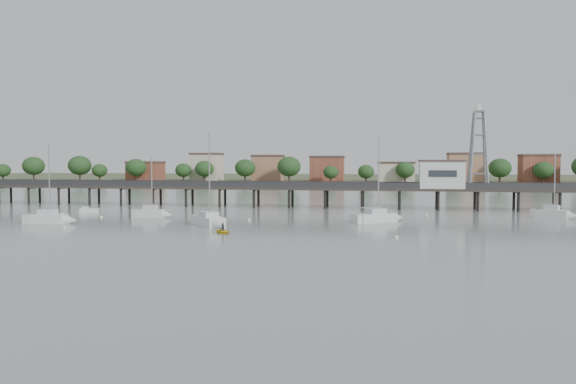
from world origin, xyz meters
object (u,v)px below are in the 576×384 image
(sailboat_b, at_px, (155,214))
(sailboat_f, at_px, (212,222))
(sailboat_a, at_px, (55,219))
(pier, at_px, (308,188))
(sailboat_e, at_px, (557,214))
(yellow_dinghy, at_px, (223,233))
(lattice_tower, at_px, (478,150))
(white_tender, at_px, (89,211))
(sailboat_c, at_px, (383,217))

(sailboat_b, bearing_deg, sailboat_f, -40.10)
(sailboat_a, xyz_separation_m, sailboat_b, (10.78, 10.55, 0.01))
(sailboat_f, bearing_deg, pier, 124.88)
(sailboat_f, bearing_deg, sailboat_a, -132.03)
(sailboat_b, bearing_deg, sailboat_e, 8.62)
(yellow_dinghy, bearing_deg, lattice_tower, 9.06)
(sailboat_e, distance_m, yellow_dinghy, 53.99)
(pier, relative_size, sailboat_e, 13.89)
(pier, relative_size, white_tender, 43.06)
(pier, xyz_separation_m, sailboat_f, (-8.26, -34.47, -3.16))
(sailboat_b, xyz_separation_m, sailboat_f, (13.08, -10.71, -0.02))
(lattice_tower, bearing_deg, sailboat_f, -139.07)
(sailboat_e, height_order, white_tender, sailboat_e)
(pier, xyz_separation_m, white_tender, (-36.22, -17.78, -3.41))
(lattice_tower, xyz_separation_m, sailboat_b, (-52.83, -23.76, -10.44))
(sailboat_a, bearing_deg, sailboat_b, 41.77)
(sailboat_b, relative_size, yellow_dinghy, 3.47)
(pier, relative_size, sailboat_f, 10.88)
(sailboat_f, distance_m, white_tender, 32.57)
(pier, relative_size, sailboat_a, 12.43)
(sailboat_c, bearing_deg, pier, 84.98)
(pier, height_order, sailboat_a, sailboat_a)
(pier, relative_size, yellow_dinghy, 51.60)
(sailboat_e, xyz_separation_m, sailboat_c, (-27.06, -10.14, -0.01))
(sailboat_e, distance_m, sailboat_c, 28.90)
(sailboat_c, xyz_separation_m, yellow_dinghy, (-19.49, -17.21, -0.64))
(white_tender, height_order, yellow_dinghy, yellow_dinghy)
(sailboat_c, distance_m, sailboat_b, 35.94)
(lattice_tower, bearing_deg, sailboat_e, -52.66)
(pier, bearing_deg, sailboat_a, -133.10)
(pier, distance_m, white_tender, 40.49)
(sailboat_e, bearing_deg, sailboat_b, -140.37)
(sailboat_c, bearing_deg, white_tender, 136.70)
(white_tender, bearing_deg, sailboat_a, -92.45)
(sailboat_e, xyz_separation_m, sailboat_b, (-63.00, -10.44, 0.00))
(yellow_dinghy, bearing_deg, white_tender, 104.72)
(sailboat_e, height_order, sailboat_a, sailboat_a)
(sailboat_e, xyz_separation_m, sailboat_a, (-73.79, -20.99, -0.01))
(lattice_tower, height_order, sailboat_c, lattice_tower)
(sailboat_c, bearing_deg, sailboat_e, -16.39)
(sailboat_c, relative_size, sailboat_b, 1.32)
(lattice_tower, height_order, sailboat_f, lattice_tower)
(white_tender, bearing_deg, yellow_dinghy, -52.53)
(sailboat_a, relative_size, sailboat_b, 1.19)
(sailboat_f, height_order, yellow_dinghy, sailboat_f)
(sailboat_b, height_order, yellow_dinghy, sailboat_b)
(sailboat_b, height_order, white_tender, sailboat_b)
(sailboat_a, height_order, sailboat_f, sailboat_f)
(lattice_tower, bearing_deg, sailboat_b, -155.78)
(pier, bearing_deg, sailboat_e, -17.74)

